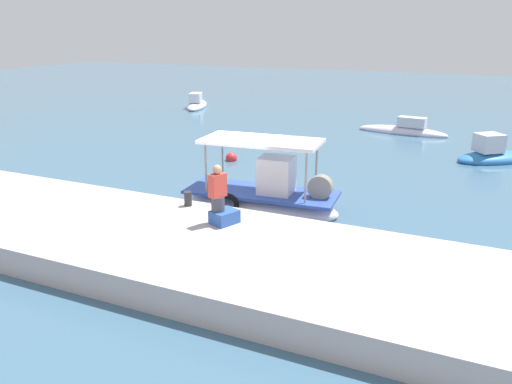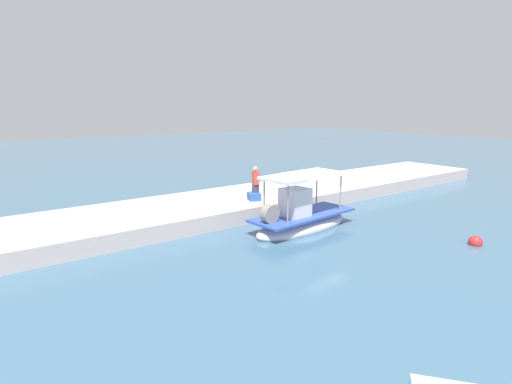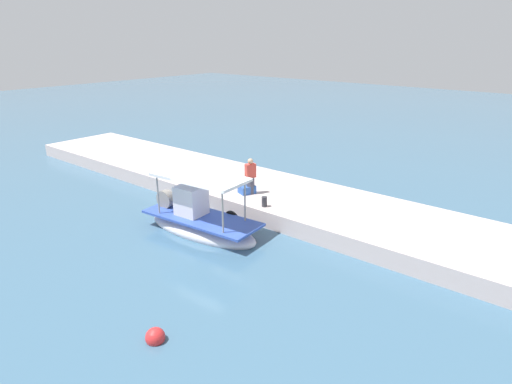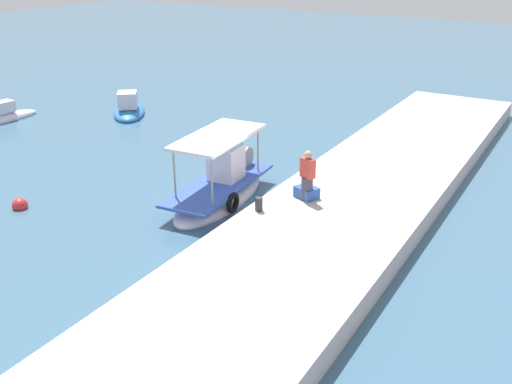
% 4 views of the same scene
% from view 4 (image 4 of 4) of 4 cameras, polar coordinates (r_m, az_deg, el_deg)
% --- Properties ---
extents(ground_plane, '(120.00, 120.00, 0.00)m').
position_cam_4_polar(ground_plane, '(20.71, -4.38, -1.56)').
color(ground_plane, '#3D627D').
extents(dock_quay, '(36.00, 5.14, 0.75)m').
position_cam_4_polar(dock_quay, '(18.57, 7.03, -3.43)').
color(dock_quay, beige).
rests_on(dock_quay, ground_plane).
extents(main_fishing_boat, '(5.51, 2.32, 2.83)m').
position_cam_4_polar(main_fishing_boat, '(21.13, -3.44, 0.35)').
color(main_fishing_boat, silver).
rests_on(main_fishing_boat, ground_plane).
extents(fisherman_near_bollard, '(0.49, 0.54, 1.70)m').
position_cam_4_polar(fisherman_near_bollard, '(19.24, 4.99, 1.37)').
color(fisherman_near_bollard, '#414351').
rests_on(fisherman_near_bollard, dock_quay).
extents(mooring_bollard, '(0.24, 0.24, 0.45)m').
position_cam_4_polar(mooring_bollard, '(18.58, 0.27, -1.18)').
color(mooring_bollard, '#2D2D33').
rests_on(mooring_bollard, dock_quay).
extents(cargo_crate, '(0.79, 0.87, 0.37)m').
position_cam_4_polar(cargo_crate, '(19.62, 4.92, -0.03)').
color(cargo_crate, '#2D56AA').
rests_on(cargo_crate, dock_quay).
extents(marker_buoy, '(0.54, 0.54, 0.54)m').
position_cam_4_polar(marker_buoy, '(22.20, -21.91, -1.21)').
color(marker_buoy, red).
rests_on(marker_buoy, ground_plane).
extents(moored_boat_far, '(3.94, 3.62, 1.56)m').
position_cam_4_polar(moored_boat_far, '(32.83, -12.22, 7.76)').
color(moored_boat_far, '#2D75C0').
rests_on(moored_boat_far, ground_plane).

